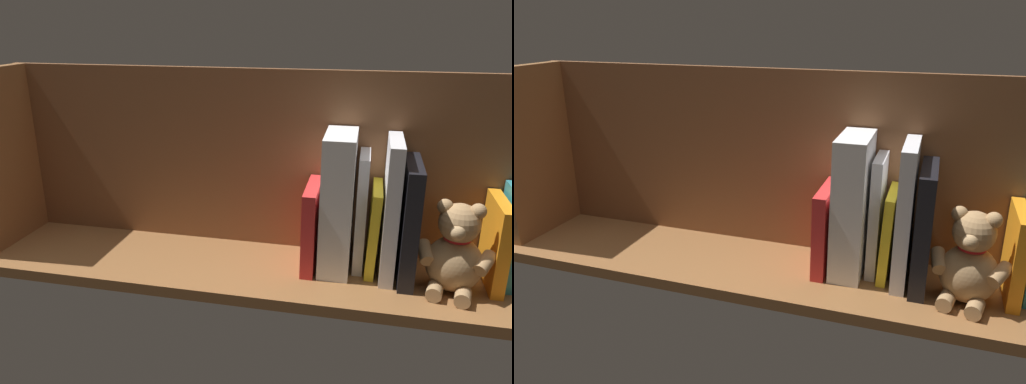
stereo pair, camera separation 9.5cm
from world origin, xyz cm
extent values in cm
cube|color=brown|center=(0.00, 0.00, -1.10)|extent=(112.87, 25.37, 2.20)
cube|color=brown|center=(0.00, -10.44, 18.51)|extent=(112.87, 1.50, 37.03)
cube|color=brown|center=(54.43, 0.00, 18.51)|extent=(2.40, 19.37, 37.03)
cube|color=orange|center=(-43.82, -2.48, 8.01)|extent=(2.22, 13.62, 16.01)
ellipsoid|color=tan|center=(-36.45, 1.95, 5.13)|extent=(11.40, 10.62, 10.26)
sphere|color=tan|center=(-36.45, 1.95, 12.91)|extent=(7.06, 7.06, 7.06)
sphere|color=tan|center=(-39.04, 2.52, 15.56)|extent=(2.73, 2.73, 2.73)
sphere|color=tan|center=(-33.87, 1.38, 15.56)|extent=(2.73, 2.73, 2.73)
sphere|color=tan|center=(-35.81, 4.88, 12.38)|extent=(2.73, 2.73, 2.73)
cylinder|color=tan|center=(-40.94, 4.26, 6.93)|extent=(4.73, 5.55, 3.80)
cylinder|color=tan|center=(-31.42, 2.16, 6.93)|extent=(3.05, 5.31, 3.80)
cylinder|color=tan|center=(-37.77, 6.71, 1.36)|extent=(3.49, 4.35, 2.73)
cylinder|color=tan|center=(-33.26, 5.72, 1.36)|extent=(3.49, 4.35, 2.73)
torus|color=red|center=(-36.45, 1.95, 10.10)|extent=(5.58, 5.58, 0.80)
cube|color=black|center=(-28.37, -1.76, 11.13)|extent=(2.83, 15.05, 22.25)
cube|color=silver|center=(-25.02, -2.32, 13.04)|extent=(2.57, 13.93, 26.08)
cube|color=yellow|center=(-22.23, -3.37, 8.35)|extent=(2.31, 11.83, 16.76)
cube|color=silver|center=(-19.77, -4.18, 11.36)|extent=(1.90, 10.22, 22.72)
cube|color=white|center=(-15.29, -2.51, 13.34)|extent=(5.75, 13.35, 26.68)
cube|color=red|center=(-10.54, -2.41, 8.21)|extent=(2.46, 13.75, 16.43)
camera|label=1|loc=(-19.79, 87.45, 46.67)|focal=35.21mm
camera|label=2|loc=(-28.93, 84.86, 46.67)|focal=35.21mm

